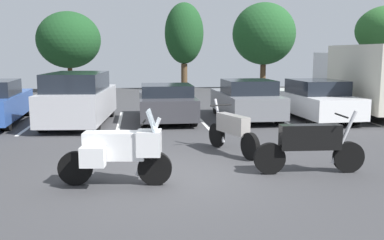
# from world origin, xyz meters

# --- Properties ---
(ground) EXTENTS (44.00, 44.00, 0.10)m
(ground) POSITION_xyz_m (0.00, 0.00, -0.05)
(ground) COLOR #38383A
(motorcycle_touring) EXTENTS (2.14, 0.97, 1.43)m
(motorcycle_touring) POSITION_xyz_m (-1.11, -0.65, 0.67)
(motorcycle_touring) COLOR black
(motorcycle_touring) RESTS_ON ground
(motorcycle_second) EXTENTS (0.92, 2.07, 1.28)m
(motorcycle_second) POSITION_xyz_m (1.56, 1.70, 0.56)
(motorcycle_second) COLOR black
(motorcycle_second) RESTS_ON ground
(motorcycle_third) EXTENTS (2.32, 0.62, 1.30)m
(motorcycle_third) POSITION_xyz_m (2.76, -0.32, 0.61)
(motorcycle_third) COLOR black
(motorcycle_third) RESTS_ON ground
(parking_stripes) EXTENTS (17.85, 4.91, 0.01)m
(parking_stripes) POSITION_xyz_m (-1.41, 7.04, 0.00)
(parking_stripes) COLOR silver
(parking_stripes) RESTS_ON ground
(car_silver) EXTENTS (2.29, 4.95, 1.80)m
(car_silver) POSITION_xyz_m (-2.76, 6.64, 0.89)
(car_silver) COLOR #B7B7BC
(car_silver) RESTS_ON ground
(car_charcoal) EXTENTS (1.93, 4.22, 1.33)m
(car_charcoal) POSITION_xyz_m (0.28, 7.09, 0.66)
(car_charcoal) COLOR #38383D
(car_charcoal) RESTS_ON ground
(car_grey) EXTENTS (1.92, 4.39, 1.48)m
(car_grey) POSITION_xyz_m (3.25, 7.05, 0.71)
(car_grey) COLOR slate
(car_grey) RESTS_ON ground
(car_white) EXTENTS (1.99, 4.91, 1.47)m
(car_white) POSITION_xyz_m (5.79, 6.83, 0.71)
(car_white) COLOR white
(car_white) RESTS_ON ground
(box_truck) EXTENTS (2.60, 6.63, 2.75)m
(box_truck) POSITION_xyz_m (8.36, 7.64, 1.49)
(box_truck) COLOR silver
(box_truck) RESTS_ON ground
(tree_far_left) EXTENTS (3.94, 3.94, 4.97)m
(tree_far_left) POSITION_xyz_m (-4.94, 19.55, 3.22)
(tree_far_left) COLOR #4C3823
(tree_far_left) RESTS_ON ground
(tree_left) EXTENTS (4.31, 4.31, 5.82)m
(tree_left) POSITION_xyz_m (7.93, 20.86, 3.71)
(tree_left) COLOR #4C3823
(tree_left) RESTS_ON ground
(tree_rear) EXTENTS (2.54, 2.54, 5.67)m
(tree_rear) POSITION_xyz_m (2.35, 20.13, 3.66)
(tree_rear) COLOR #4C3823
(tree_rear) RESTS_ON ground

